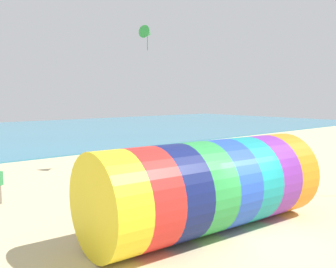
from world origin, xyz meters
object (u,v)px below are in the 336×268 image
object	(u,v)px
giant_inflatable_tube	(208,186)
bystander_mid_beach	(105,181)
bystander_far_left	(152,162)
kite_green_delta	(147,33)
kite_handler	(297,183)

from	to	relation	value
giant_inflatable_tube	bystander_mid_beach	world-z (taller)	giant_inflatable_tube
bystander_mid_beach	bystander_far_left	world-z (taller)	bystander_mid_beach
kite_green_delta	bystander_far_left	size ratio (longest dim) A/B	0.93
bystander_mid_beach	bystander_far_left	xyz separation A→B (m)	(4.90, 2.98, -0.15)
kite_handler	kite_green_delta	distance (m)	12.33
kite_handler	bystander_mid_beach	world-z (taller)	bystander_mid_beach
kite_handler	kite_green_delta	bearing A→B (deg)	91.11
giant_inflatable_tube	kite_handler	xyz separation A→B (m)	(5.15, -0.28, -0.65)
giant_inflatable_tube	bystander_far_left	size ratio (longest dim) A/B	5.62
kite_green_delta	bystander_far_left	xyz separation A→B (m)	(-0.95, -1.56, -7.47)
giant_inflatable_tube	bystander_mid_beach	bearing A→B (deg)	99.90
kite_green_delta	bystander_mid_beach	bearing A→B (deg)	-142.16
bystander_mid_beach	bystander_far_left	distance (m)	5.73
kite_handler	kite_green_delta	world-z (taller)	kite_green_delta
giant_inflatable_tube	kite_green_delta	size ratio (longest dim) A/B	6.02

